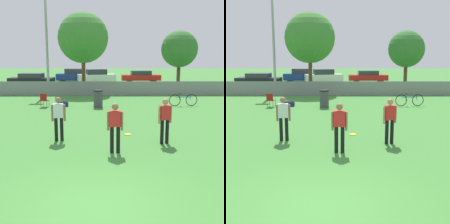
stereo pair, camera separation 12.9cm
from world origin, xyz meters
TOP-DOWN VIEW (x-y plane):
  - ground_plane at (0.00, 0.00)m, footprint 120.00×120.00m
  - fence_backline at (0.00, 18.00)m, footprint 19.16×0.07m
  - light_pole at (-4.87, 19.59)m, footprint 0.90×0.36m
  - tree_near_pole at (-1.94, 19.99)m, footprint 4.18×4.18m
  - tree_far_right at (6.41, 21.56)m, footprint 3.21×3.21m
  - player_thrower_red at (0.44, 3.67)m, footprint 0.54×0.24m
  - player_receiver_white at (-1.67, 5.12)m, footprint 0.54×0.26m
  - player_defender_red at (2.28, 4.72)m, footprint 0.52×0.33m
  - frisbee_disc at (1.00, 6.02)m, footprint 0.30×0.30m
  - folding_chair_sideline at (-3.78, 12.62)m, footprint 0.51×0.51m
  - bicycle_sideline at (4.89, 12.97)m, footprint 1.81×0.44m
  - trash_bin at (-0.46, 12.49)m, footprint 0.59×0.59m
  - gear_bag_sideline at (-2.68, 12.89)m, footprint 0.65×0.36m
  - parked_car_dark at (-7.71, 25.47)m, footprint 4.55×1.92m
  - parked_car_blue at (-3.77, 29.73)m, footprint 4.15×1.91m
  - parked_car_white at (-1.21, 28.29)m, footprint 4.40×2.47m
  - parked_car_red at (3.79, 29.06)m, footprint 4.43×1.80m

SIDE VIEW (x-z plane):
  - ground_plane at x=0.00m, z-range 0.00..0.00m
  - frisbee_disc at x=1.00m, z-range 0.00..0.03m
  - gear_bag_sideline at x=-2.68m, z-range -0.01..0.31m
  - bicycle_sideline at x=4.89m, z-range -0.01..0.78m
  - folding_chair_sideline at x=-3.78m, z-range 0.06..0.90m
  - trash_bin at x=-0.46m, z-range 0.00..1.09m
  - fence_backline at x=0.00m, z-range -0.05..1.16m
  - parked_car_dark at x=-7.71m, z-range -0.01..1.25m
  - parked_car_red at x=3.79m, z-range 0.00..1.31m
  - parked_car_blue at x=-3.77m, z-range -0.04..1.46m
  - parked_car_white at x=-1.21m, z-range -0.03..1.48m
  - player_thrower_red at x=0.44m, z-range 0.14..1.83m
  - player_receiver_white at x=-1.67m, z-range 0.14..1.83m
  - player_defender_red at x=2.28m, z-range 0.14..1.83m
  - tree_far_right at x=6.41m, z-range 0.99..6.22m
  - tree_near_pole at x=-1.94m, z-range 1.21..7.82m
  - light_pole at x=-4.87m, z-range 0.77..9.95m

